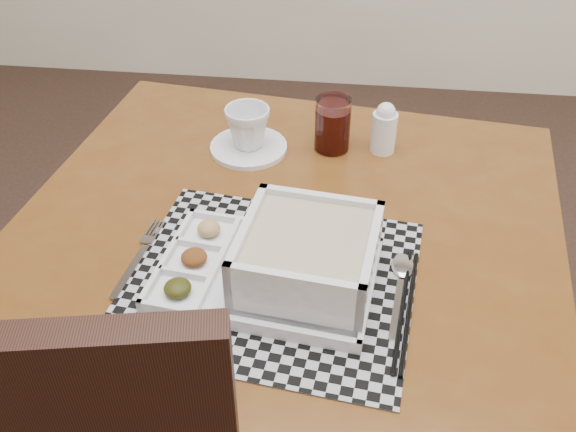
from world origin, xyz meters
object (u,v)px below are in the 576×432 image
object	(u,v)px
serving_tray	(297,262)
creamer_bottle	(384,128)
cup	(248,127)
juice_glass	(332,126)
dining_table	(282,264)

from	to	relation	value
serving_tray	creamer_bottle	world-z (taller)	same
cup	creamer_bottle	xyz separation A→B (m)	(0.26, 0.03, -0.00)
juice_glass	cup	bearing A→B (deg)	-171.19
dining_table	creamer_bottle	size ratio (longest dim) A/B	9.78
dining_table	serving_tray	xyz separation A→B (m)	(0.04, -0.11, 0.11)
dining_table	cup	distance (m)	0.29
dining_table	creamer_bottle	xyz separation A→B (m)	(0.16, 0.27, 0.12)
cup	juice_glass	xyz separation A→B (m)	(0.16, 0.02, -0.00)
cup	juice_glass	distance (m)	0.16
dining_table	juice_glass	bearing A→B (deg)	76.43
cup	serving_tray	bearing A→B (deg)	-57.77
serving_tray	juice_glass	world-z (taller)	juice_glass
serving_tray	cup	bearing A→B (deg)	110.27
cup	creamer_bottle	bearing A→B (deg)	18.20
dining_table	juice_glass	world-z (taller)	juice_glass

